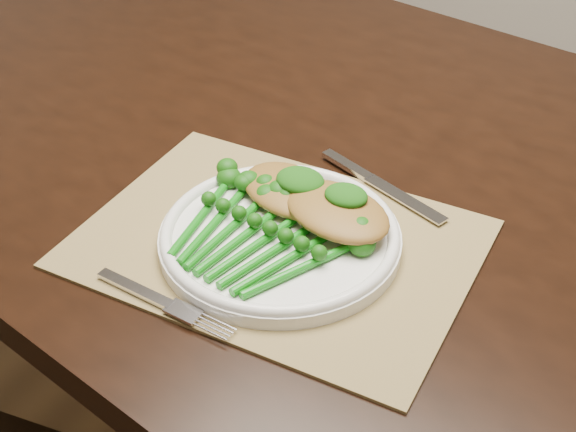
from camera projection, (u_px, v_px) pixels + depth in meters
The scene contains 10 objects.
dining_table at pixel (322, 350), 1.24m from camera, with size 1.72×1.14×0.75m.
placemat at pixel (277, 243), 0.85m from camera, with size 0.41×0.30×0.00m, color olive.
dinner_plate at pixel (280, 236), 0.84m from camera, with size 0.26×0.26×0.02m.
knife at pixel (370, 178), 0.94m from camera, with size 0.18×0.07×0.01m.
fork at pixel (173, 307), 0.77m from camera, with size 0.16×0.02×0.01m.
chicken_fillet_left at pixel (290, 190), 0.88m from camera, with size 0.12×0.09×0.02m, color olive.
chicken_fillet_right at pixel (337, 211), 0.84m from camera, with size 0.13×0.09×0.03m, color olive.
pesto_dollop_left at pixel (300, 180), 0.87m from camera, with size 0.06×0.05×0.02m, color #0D3F09.
pesto_dollop_right at pixel (346, 196), 0.84m from camera, with size 0.05×0.04×0.02m, color #0D3F09.
broccolini_bundle at pixel (249, 241), 0.82m from camera, with size 0.18×0.20×0.04m.
Camera 1 is at (0.29, -0.86, 1.29)m, focal length 50.00 mm.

